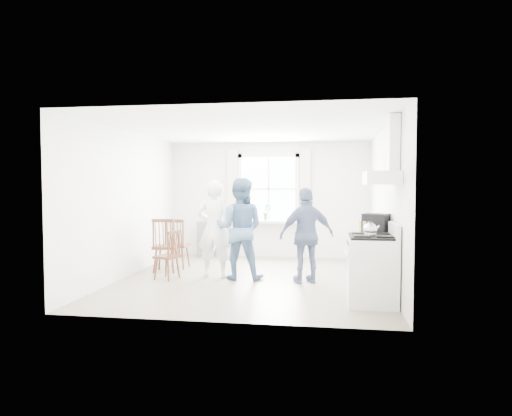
{
  "coord_description": "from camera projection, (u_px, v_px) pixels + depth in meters",
  "views": [
    {
      "loc": [
        1.26,
        -7.75,
        1.66
      ],
      "look_at": [
        0.06,
        0.2,
        1.23
      ],
      "focal_mm": 32.0,
      "sensor_mm": 36.0,
      "label": 1
    }
  ],
  "objects": [
    {
      "name": "range_hood",
      "position": [
        386.0,
        166.0,
        6.19
      ],
      "size": [
        0.45,
        0.76,
        0.94
      ],
      "color": "white",
      "rests_on": "room_shell"
    },
    {
      "name": "low_cabinet",
      "position": [
        372.0,
        263.0,
        6.97
      ],
      "size": [
        0.5,
        0.55,
        0.9
      ],
      "primitive_type": "cube",
      "color": "white",
      "rests_on": "ground"
    },
    {
      "name": "gas_stove",
      "position": [
        372.0,
        269.0,
        6.29
      ],
      "size": [
        0.68,
        0.76,
        1.12
      ],
      "color": "white",
      "rests_on": "ground"
    },
    {
      "name": "potted_plant",
      "position": [
        267.0,
        212.0,
        10.21
      ],
      "size": [
        0.21,
        0.21,
        0.35
      ],
      "primitive_type": "imported",
      "rotation": [
        0.0,
        0.0,
        0.09
      ],
      "color": "#377D42",
      "rests_on": "window_assembly"
    },
    {
      "name": "cardboard_box",
      "position": [
        372.0,
        228.0,
        6.85
      ],
      "size": [
        0.37,
        0.31,
        0.2
      ],
      "primitive_type": "cube",
      "rotation": [
        0.0,
        0.0,
        0.33
      ],
      "color": "#9B7D4B",
      "rests_on": "low_cabinet"
    },
    {
      "name": "person_left",
      "position": [
        214.0,
        229.0,
        8.06
      ],
      "size": [
        0.65,
        0.65,
        1.73
      ],
      "primitive_type": "imported",
      "rotation": [
        0.0,
        0.0,
        3.12
      ],
      "color": "white",
      "rests_on": "ground"
    },
    {
      "name": "person_mid",
      "position": [
        240.0,
        229.0,
        7.93
      ],
      "size": [
        0.86,
        0.86,
        1.76
      ],
      "primitive_type": "imported",
      "rotation": [
        0.0,
        0.0,
        3.14
      ],
      "color": "slate",
      "rests_on": "ground"
    },
    {
      "name": "windsor_chair_b",
      "position": [
        176.0,
        238.0,
        8.89
      ],
      "size": [
        0.44,
        0.43,
        0.99
      ],
      "color": "#492417",
      "rests_on": "ground"
    },
    {
      "name": "window_assembly",
      "position": [
        269.0,
        193.0,
        10.27
      ],
      "size": [
        1.88,
        0.24,
        1.7
      ],
      "color": "white",
      "rests_on": "room_shell"
    },
    {
      "name": "kettle",
      "position": [
        370.0,
        230.0,
        6.17
      ],
      "size": [
        0.18,
        0.18,
        0.26
      ],
      "color": "silver",
      "rests_on": "gas_stove"
    },
    {
      "name": "shelf_unit",
      "position": [
        207.0,
        239.0,
        10.42
      ],
      "size": [
        0.4,
        0.3,
        0.8
      ],
      "primitive_type": "cube",
      "color": "slate",
      "rests_on": "ground"
    },
    {
      "name": "room_shell",
      "position": [
        251.0,
        205.0,
        7.86
      ],
      "size": [
        4.62,
        5.12,
        2.64
      ],
      "color": "gray",
      "rests_on": "ground"
    },
    {
      "name": "windsor_chair_c",
      "position": [
        171.0,
        249.0,
        7.89
      ],
      "size": [
        0.45,
        0.45,
        0.86
      ],
      "color": "#492417",
      "rests_on": "ground"
    },
    {
      "name": "stereo_stack",
      "position": [
        376.0,
        224.0,
        6.85
      ],
      "size": [
        0.45,
        0.43,
        0.31
      ],
      "color": "black",
      "rests_on": "low_cabinet"
    },
    {
      "name": "person_right",
      "position": [
        307.0,
        235.0,
        7.62
      ],
      "size": [
        1.22,
        1.22,
        1.6
      ],
      "primitive_type": "imported",
      "rotation": [
        0.0,
        0.0,
        3.52
      ],
      "color": "navy",
      "rests_on": "ground"
    },
    {
      "name": "windsor_chair_a",
      "position": [
        164.0,
        239.0,
        8.49
      ],
      "size": [
        0.47,
        0.46,
        1.03
      ],
      "color": "#492417",
      "rests_on": "ground"
    }
  ]
}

